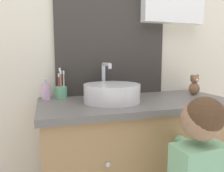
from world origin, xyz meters
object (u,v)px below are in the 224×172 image
toothbrush_holder (61,91)px  soap_dispenser (46,91)px  teddy_bear (194,85)px  sink_basin (112,92)px

toothbrush_holder → soap_dispenser: 0.09m
soap_dispenser → teddy_bear: size_ratio=0.97×
sink_basin → teddy_bear: (0.61, 0.06, 0.01)m
sink_basin → toothbrush_holder: size_ratio=1.98×
sink_basin → soap_dispenser: sink_basin is taller
soap_dispenser → teddy_bear: 0.99m
toothbrush_holder → teddy_bear: bearing=-8.9°
soap_dispenser → teddy_bear: bearing=-6.5°
toothbrush_holder → teddy_bear: 0.91m
soap_dispenser → sink_basin: bearing=-24.5°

